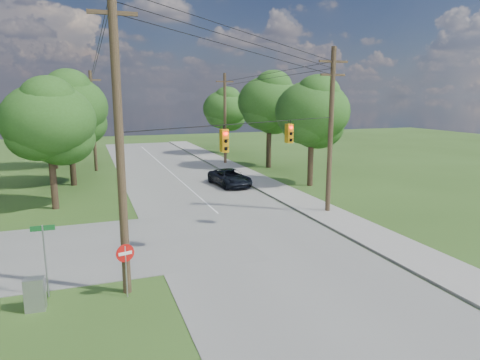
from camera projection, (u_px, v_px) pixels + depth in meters
name	position (u px, v px, depth m)	size (l,w,h in m)	color
ground	(242.00, 279.00, 17.79)	(140.00, 140.00, 0.00)	#304D19
main_road	(245.00, 237.00, 23.07)	(10.00, 100.00, 0.03)	gray
sidewalk_east	(351.00, 224.00, 25.28)	(2.60, 100.00, 0.12)	gray
pole_sw	(119.00, 132.00, 15.44)	(2.00, 0.32, 12.00)	brown
pole_ne	(331.00, 129.00, 27.08)	(2.00, 0.32, 10.50)	brown
pole_north_e	(225.00, 118.00, 47.47)	(2.00, 0.32, 10.00)	brown
pole_north_w	(93.00, 120.00, 42.86)	(2.00, 0.32, 10.00)	brown
power_lines	(202.00, 70.00, 27.20)	(13.93, 29.62, 4.93)	black
traffic_signals	(260.00, 136.00, 21.67)	(4.91, 3.27, 1.05)	orange
tree_w_near	(48.00, 121.00, 27.86)	(6.00, 6.00, 8.40)	#433121
tree_w_mid	(68.00, 108.00, 35.46)	(6.40, 6.40, 9.22)	#433121
tree_w_far	(51.00, 109.00, 44.10)	(6.00, 6.00, 8.73)	#433121
tree_e_near	(312.00, 112.00, 35.35)	(6.20, 6.20, 8.81)	#433121
tree_e_mid	(269.00, 102.00, 44.63)	(6.60, 6.60, 9.64)	#433121
tree_e_far	(225.00, 109.00, 55.57)	(5.80, 5.80, 8.32)	#433121
car_main_north	(230.00, 178.00, 36.22)	(2.32, 5.04, 1.40)	black
control_cabinet	(35.00, 294.00, 15.12)	(0.67, 0.48, 1.20)	gray
do_not_enter_sign	(125.00, 258.00, 15.93)	(0.68, 0.21, 2.10)	gray
street_name_sign	(45.00, 252.00, 15.90)	(0.85, 0.07, 2.83)	gray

